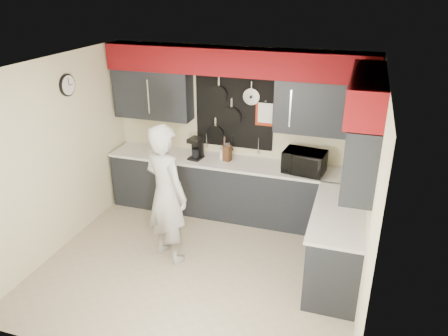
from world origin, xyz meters
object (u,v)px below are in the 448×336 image
(coffee_maker, at_px, (196,148))
(person, at_px, (166,194))
(microwave, at_px, (304,162))
(utensil_crock, at_px, (224,154))
(knife_block, at_px, (227,153))

(coffee_maker, distance_m, person, 1.32)
(microwave, relative_size, coffee_maker, 1.73)
(utensil_crock, bearing_deg, coffee_maker, -163.94)
(utensil_crock, distance_m, person, 1.46)
(knife_block, height_order, coffee_maker, coffee_maker)
(microwave, distance_m, utensil_crock, 1.27)
(person, bearing_deg, knife_block, -80.67)
(knife_block, distance_m, person, 1.42)
(knife_block, relative_size, coffee_maker, 0.69)
(microwave, xyz_separation_m, person, (-1.57, -1.28, -0.14))
(microwave, relative_size, person, 0.31)
(knife_block, height_order, utensil_crock, knife_block)
(utensil_crock, height_order, coffee_maker, coffee_maker)
(microwave, xyz_separation_m, coffee_maker, (-1.66, 0.03, 0.01))
(person, bearing_deg, coffee_maker, -60.67)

